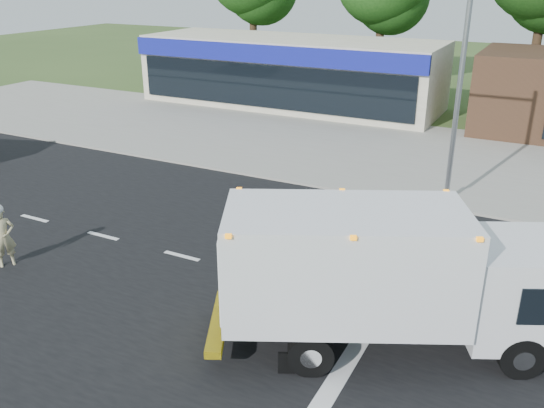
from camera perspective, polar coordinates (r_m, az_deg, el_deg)
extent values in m
plane|color=#385123|center=(15.62, 0.16, -7.52)|extent=(120.00, 120.00, 0.00)
cube|color=black|center=(15.62, 0.16, -7.51)|extent=(60.00, 14.00, 0.02)
cube|color=gray|center=(22.56, 9.65, 1.94)|extent=(60.00, 2.40, 0.12)
cube|color=gray|center=(27.91, 13.37, 5.48)|extent=(60.00, 9.00, 0.02)
cube|color=silver|center=(20.87, -22.45, -1.32)|extent=(1.20, 0.15, 0.01)
cube|color=silver|center=(18.81, -16.39, -3.04)|extent=(1.20, 0.15, 0.01)
cube|color=silver|center=(17.02, -8.91, -5.10)|extent=(1.20, 0.15, 0.01)
cube|color=silver|center=(15.62, 0.16, -7.47)|extent=(1.20, 0.15, 0.01)
cube|color=silver|center=(14.70, 10.80, -9.97)|extent=(1.20, 0.15, 0.01)
cube|color=silver|center=(14.35, 22.57, -12.31)|extent=(1.20, 0.15, 0.01)
cube|color=silver|center=(12.34, 6.53, -16.73)|extent=(0.40, 7.00, 0.01)
cube|color=black|center=(12.87, 6.89, -11.21)|extent=(4.91, 3.03, 0.35)
cube|color=silver|center=(13.24, 22.56, -7.63)|extent=(2.71, 2.78, 2.08)
cube|color=white|center=(12.16, 7.19, -5.73)|extent=(5.50, 4.28, 2.33)
cube|color=silver|center=(12.19, -4.66, -5.80)|extent=(0.91, 1.82, 1.89)
cube|color=yellow|center=(12.98, -5.25, -11.60)|extent=(1.34, 2.30, 0.18)
cube|color=orange|center=(11.68, 7.45, -0.77)|extent=(5.34, 4.23, 0.08)
cylinder|color=black|center=(14.53, 20.90, -9.45)|extent=(0.99, 0.68, 0.95)
cylinder|color=black|center=(13.07, 23.48, -13.71)|extent=(0.99, 0.68, 0.95)
cylinder|color=black|center=(13.77, 3.58, -9.70)|extent=(0.99, 0.68, 0.95)
cylinder|color=black|center=(12.13, 3.87, -14.65)|extent=(0.99, 0.68, 0.95)
imported|color=tan|center=(17.63, -25.08, -3.00)|extent=(0.69, 0.76, 1.74)
cube|color=#BEB59D|center=(35.96, 1.88, 12.97)|extent=(18.00, 6.00, 4.00)
cube|color=navy|center=(33.05, -0.43, 14.62)|extent=(18.00, 0.30, 1.00)
cube|color=black|center=(33.33, -0.42, 11.55)|extent=(17.00, 0.12, 2.40)
cylinder|color=gray|center=(20.30, 18.03, 10.49)|extent=(0.18, 0.18, 8.00)
cylinder|color=#332114|center=(45.99, -1.87, 17.08)|extent=(0.56, 0.56, 7.35)
cylinder|color=#332114|center=(42.12, 10.62, 15.93)|extent=(0.56, 0.56, 6.86)
cylinder|color=#332114|center=(40.34, 24.81, 14.79)|extent=(0.56, 0.56, 7.84)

